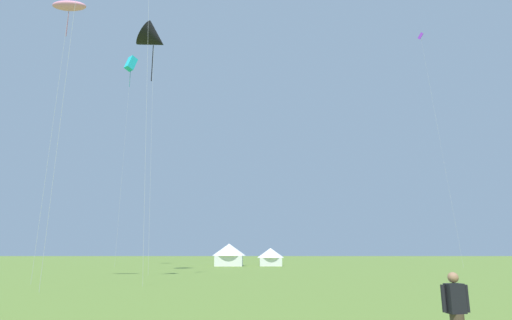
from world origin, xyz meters
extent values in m
cylinder|color=#B2B2B7|center=(-8.09, 24.48, 14.38)|extent=(1.54, 1.65, 28.75)
cone|color=black|center=(-11.50, 38.10, 25.13)|extent=(4.27, 3.78, 3.85)
cylinder|color=black|center=(-11.50, 38.10, 22.23)|extent=(0.09, 0.09, 4.22)
cylinder|color=#B2B2B7|center=(-10.80, 36.95, 12.56)|extent=(1.41, 2.32, 25.13)
ellipsoid|color=pink|center=(-15.20, 26.20, 21.45)|extent=(2.73, 1.18, 0.85)
cylinder|color=#A9627C|center=(-15.20, 26.20, 19.86)|extent=(0.06, 0.06, 2.16)
cylinder|color=#B2B2B7|center=(-15.23, 25.73, 10.73)|extent=(0.08, 0.95, 21.45)
cube|color=#1EB7CC|center=(-20.21, 57.52, 31.54)|extent=(2.02, 2.10, 2.48)
cylinder|color=teal|center=(-20.21, 57.52, 29.23)|extent=(0.07, 0.07, 3.38)
cylinder|color=#B2B2B7|center=(-20.21, 57.11, 15.77)|extent=(0.03, 0.84, 31.54)
cube|color=purple|center=(25.85, 55.82, 35.47)|extent=(0.42, 1.36, 1.36)
cylinder|color=#B2B2B7|center=(27.02, 55.22, 17.73)|extent=(2.36, 1.23, 35.47)
cylinder|color=#B2B2B7|center=(-11.83, 20.20, 15.31)|extent=(0.14, 0.80, 30.62)
cube|color=black|center=(3.98, 5.61, 1.20)|extent=(0.40, 0.29, 0.60)
sphere|color=#9E7051|center=(3.98, 5.61, 1.62)|extent=(0.22, 0.22, 0.22)
cylinder|color=black|center=(3.74, 5.61, 1.20)|extent=(0.09, 0.09, 0.55)
cylinder|color=black|center=(4.22, 5.61, 1.20)|extent=(0.09, 0.09, 0.55)
cube|color=white|center=(-4.28, 60.91, 0.77)|extent=(4.09, 4.09, 1.54)
cone|color=white|center=(-4.28, 60.91, 2.43)|extent=(5.12, 5.12, 1.79)
cube|color=white|center=(2.05, 60.91, 0.62)|extent=(3.29, 3.29, 1.23)
cone|color=white|center=(2.05, 60.91, 1.95)|extent=(4.11, 4.11, 1.44)
camera|label=1|loc=(-0.18, -3.39, 2.16)|focal=28.90mm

